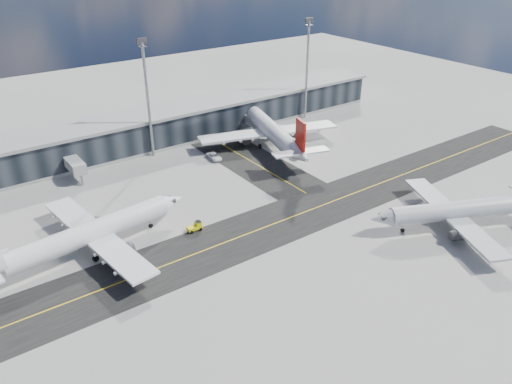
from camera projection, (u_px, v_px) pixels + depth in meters
ground at (267, 241)px, 91.23m from camera, size 300.00×300.00×0.00m
taxiway_lanes at (251, 211)px, 100.98m from camera, size 180.00×63.00×0.03m
terminal_concourse at (141, 132)px, 128.92m from camera, size 152.00×19.80×8.80m
floodlight_masts at (147, 95)px, 118.55m from camera, size 102.50×0.70×28.90m
airliner_af at (87, 234)px, 86.01m from camera, size 39.46×33.73×11.68m
airliner_redtail at (271, 131)px, 129.37m from camera, size 37.45×43.49×13.09m
airliner_near at (460, 210)px, 94.17m from camera, size 34.09×29.42×10.59m
baggage_tug at (196, 226)px, 93.98m from camera, size 2.88×1.55×1.77m
service_van at (214, 157)px, 123.39m from camera, size 2.85×5.39×1.44m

